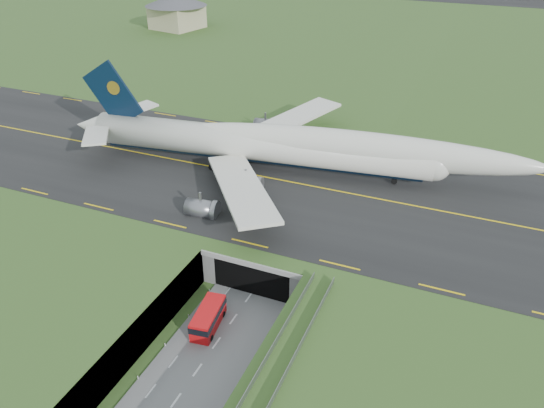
% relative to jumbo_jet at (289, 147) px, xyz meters
% --- Properties ---
extents(ground, '(900.00, 900.00, 0.00)m').
position_rel_jumbo_jet_xyz_m(ground, '(5.49, -37.05, -11.20)').
color(ground, '#3A5A24').
rests_on(ground, ground).
extents(airfield_deck, '(800.00, 800.00, 6.00)m').
position_rel_jumbo_jet_xyz_m(airfield_deck, '(5.49, -37.05, -8.20)').
color(airfield_deck, gray).
rests_on(airfield_deck, ground).
extents(trench_road, '(12.00, 75.00, 0.20)m').
position_rel_jumbo_jet_xyz_m(trench_road, '(5.49, -44.55, -11.10)').
color(trench_road, slate).
rests_on(trench_road, ground).
extents(taxiway, '(800.00, 44.00, 0.18)m').
position_rel_jumbo_jet_xyz_m(taxiway, '(5.49, -4.05, -5.11)').
color(taxiway, black).
rests_on(taxiway, airfield_deck).
extents(tunnel_portal, '(17.00, 22.30, 6.00)m').
position_rel_jumbo_jet_xyz_m(tunnel_portal, '(5.49, -20.34, -7.87)').
color(tunnel_portal, gray).
rests_on(tunnel_portal, ground).
extents(jumbo_jet, '(89.53, 58.08, 19.38)m').
position_rel_jumbo_jet_xyz_m(jumbo_jet, '(0.00, 0.00, 0.00)').
color(jumbo_jet, white).
rests_on(jumbo_jet, ground).
extents(shuttle_tram, '(3.74, 7.62, 2.99)m').
position_rel_jumbo_jet_xyz_m(shuttle_tram, '(2.99, -37.57, -9.56)').
color(shuttle_tram, red).
rests_on(shuttle_tram, ground).
extents(service_building, '(28.69, 28.69, 13.24)m').
position_rel_jumbo_jet_xyz_m(service_building, '(-87.99, 103.04, 2.64)').
color(service_building, tan).
rests_on(service_building, ground).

